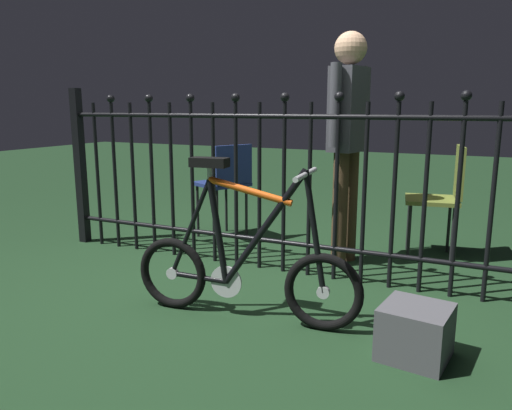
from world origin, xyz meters
name	(u,v)px	position (x,y,z in m)	size (l,w,h in m)	color
ground_plane	(227,298)	(0.00, 0.00, 0.00)	(20.00, 20.00, 0.00)	#1A351D
iron_fence	(257,178)	(-0.08, 0.61, 0.65)	(3.48, 0.07, 1.28)	black
bicycle	(243,267)	(0.22, -0.20, 0.29)	(1.28, 0.40, 0.87)	black
chair_navy	(226,180)	(-0.64, 1.19, 0.52)	(0.51, 0.51, 0.82)	black
chair_olive	(443,191)	(1.08, 1.42, 0.51)	(0.44, 0.43, 0.85)	black
person_visitor	(348,129)	(0.45, 0.99, 0.98)	(0.24, 0.47, 1.64)	#4C3823
display_crate	(415,332)	(1.12, -0.25, 0.12)	(0.29, 0.29, 0.25)	#4C4C51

